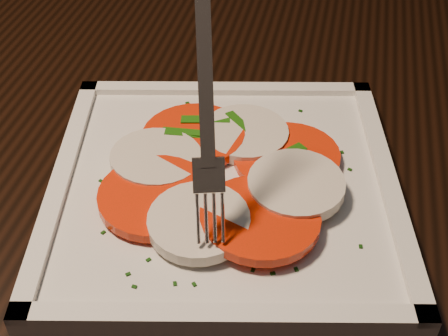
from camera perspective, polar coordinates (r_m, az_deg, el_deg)
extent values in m
cube|color=black|center=(0.54, 8.39, -3.67)|extent=(1.27, 0.92, 0.04)
cylinder|color=black|center=(1.18, -18.80, -1.45)|extent=(0.06, 0.06, 0.71)
cube|color=black|center=(1.17, 6.52, 6.21)|extent=(0.53, 0.53, 0.04)
cylinder|color=black|center=(1.17, -0.35, -9.83)|extent=(0.04, 0.04, 0.41)
cylinder|color=black|center=(1.26, 15.98, -6.83)|extent=(0.04, 0.04, 0.41)
cylinder|color=black|center=(1.42, -3.31, 1.23)|extent=(0.04, 0.04, 0.41)
cylinder|color=black|center=(1.50, 10.40, 3.03)|extent=(0.04, 0.04, 0.41)
cube|color=silver|center=(0.51, 0.00, -1.91)|extent=(0.31, 0.31, 0.01)
cylinder|color=red|center=(0.53, 5.74, 0.98)|extent=(0.09, 0.09, 0.01)
cylinder|color=beige|center=(0.55, 1.94, 3.13)|extent=(0.08, 0.08, 0.01)
cylinder|color=red|center=(0.54, -2.80, 2.93)|extent=(0.09, 0.09, 0.01)
cylinder|color=beige|center=(0.52, -6.21, 0.80)|extent=(0.08, 0.08, 0.02)
cylinder|color=red|center=(0.49, -6.26, -2.60)|extent=(0.09, 0.09, 0.01)
cylinder|color=beige|center=(0.46, -2.32, -4.94)|extent=(0.08, 0.08, 0.01)
cylinder|color=red|center=(0.46, 3.31, -4.62)|extent=(0.09, 0.09, 0.01)
cylinder|color=beige|center=(0.49, 6.61, -1.56)|extent=(0.08, 0.08, 0.01)
cube|color=#1E590F|center=(0.55, 1.68, 4.02)|extent=(0.03, 0.04, 0.00)
cube|color=#1E590F|center=(0.54, -3.52, 3.31)|extent=(0.04, 0.01, 0.00)
cube|color=#1E590F|center=(0.56, -1.71, 4.48)|extent=(0.04, 0.02, 0.00)
cube|color=#1E590F|center=(0.48, -2.37, -3.11)|extent=(0.04, 0.02, 0.01)
cube|color=#1E590F|center=(0.48, -2.31, -2.83)|extent=(0.04, 0.03, 0.00)
cube|color=#1E590F|center=(0.52, 6.00, 1.42)|extent=(0.03, 0.03, 0.01)
cube|color=#1E590F|center=(0.54, -3.35, 3.16)|extent=(0.04, 0.01, 0.01)
cube|color=#1E590F|center=(0.47, 2.11, -4.27)|extent=(0.04, 0.02, 0.00)
cube|color=#0E3209|center=(0.45, 6.62, -9.18)|extent=(0.00, 0.00, 0.00)
cube|color=#0E3209|center=(0.60, -3.37, 5.96)|extent=(0.00, 0.00, 0.00)
cube|color=#0E3209|center=(0.59, 1.60, 5.39)|extent=(0.00, 0.00, 0.00)
cube|color=#0E3209|center=(0.59, -3.10, 5.46)|extent=(0.00, 0.00, 0.00)
cube|color=#0E3209|center=(0.43, -2.74, -10.58)|extent=(0.00, 0.00, 0.00)
cube|color=#0E3209|center=(0.55, 10.74, 1.42)|extent=(0.00, 0.00, 0.00)
cube|color=#0E3209|center=(0.47, 12.39, -7.02)|extent=(0.00, 0.00, 0.00)
cube|color=#0E3209|center=(0.52, -11.18, -1.17)|extent=(0.00, 0.00, 0.00)
cube|color=#0E3209|center=(0.56, 7.64, 3.32)|extent=(0.00, 0.00, 0.00)
cube|color=#0E3209|center=(0.51, 10.78, -1.58)|extent=(0.00, 0.00, 0.00)
cube|color=#0E3209|center=(0.44, 4.49, -9.58)|extent=(0.00, 0.00, 0.00)
cube|color=#0E3209|center=(0.47, -10.98, -5.81)|extent=(0.00, 0.00, 0.00)
cube|color=#0E3209|center=(0.44, 2.68, -9.27)|extent=(0.00, 0.00, 0.00)
cube|color=#0E3209|center=(0.45, -6.92, -8.33)|extent=(0.00, 0.00, 0.00)
cube|color=#0E3209|center=(0.57, -5.78, 3.97)|extent=(0.00, 0.00, 0.00)
cube|color=#0E3209|center=(0.44, -4.52, -10.50)|extent=(0.00, 0.00, 0.00)
cube|color=#0E3209|center=(0.53, 11.42, -0.14)|extent=(0.00, 0.00, 0.00)
cube|color=#0E3209|center=(0.44, -8.20, -10.69)|extent=(0.00, 0.00, 0.00)
cube|color=#0E3209|center=(0.45, -8.76, -9.57)|extent=(0.00, 0.00, 0.00)
cube|color=#0E3209|center=(0.59, 7.01, 5.21)|extent=(0.00, 0.00, 0.00)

